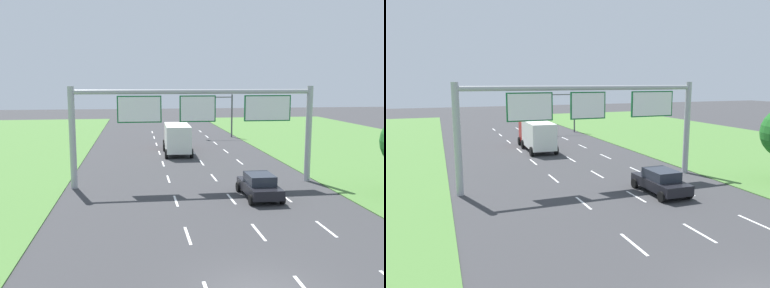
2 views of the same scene
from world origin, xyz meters
The scene contains 7 objects.
lane_dashes_inner_left centered at (-1.75, 15.00, 0.00)m, with size 0.14×68.40×0.01m.
lane_dashes_inner_right centered at (1.75, 15.00, 0.00)m, with size 0.14×68.40×0.01m.
lane_dashes_slip centered at (5.25, 15.00, 0.00)m, with size 0.14×68.40×0.01m.
car_near_red centered at (3.58, 12.10, 0.78)m, with size 2.17×4.29×1.54m.
box_truck centered at (0.03, 29.72, 1.65)m, with size 2.84×7.91×3.01m.
sign_gantry centered at (0.24, 16.11, 4.93)m, with size 17.24×0.44×7.00m.
traffic_light_mast centered at (6.45, 41.10, 3.87)m, with size 4.76×0.49×5.60m.
Camera 2 is at (-9.49, -7.55, 7.05)m, focal length 35.00 mm.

